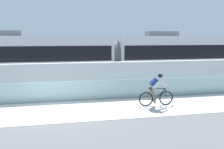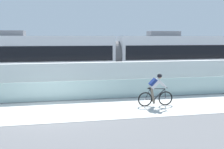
% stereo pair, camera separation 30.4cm
% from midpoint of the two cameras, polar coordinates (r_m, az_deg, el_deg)
% --- Properties ---
extents(ground_plane, '(200.00, 200.00, 0.00)m').
position_cam_midpoint_polar(ground_plane, '(11.13, -14.20, -8.72)').
color(ground_plane, slate).
extents(bike_path_deck, '(32.00, 3.20, 0.01)m').
position_cam_midpoint_polar(bike_path_deck, '(11.13, -14.20, -8.69)').
color(bike_path_deck, beige).
rests_on(bike_path_deck, ground).
extents(glass_parapet, '(32.00, 0.05, 1.03)m').
position_cam_midpoint_polar(glass_parapet, '(12.78, -13.68, -4.00)').
color(glass_parapet, silver).
rests_on(glass_parapet, ground).
extents(concrete_barrier_wall, '(32.00, 0.36, 1.83)m').
position_cam_midpoint_polar(concrete_barrier_wall, '(14.47, -13.28, -0.87)').
color(concrete_barrier_wall, white).
rests_on(concrete_barrier_wall, ground).
extents(tram_rail_near, '(32.00, 0.08, 0.01)m').
position_cam_midpoint_polar(tram_rail_near, '(17.07, -12.69, -2.46)').
color(tram_rail_near, '#595654').
rests_on(tram_rail_near, ground).
extents(tram_rail_far, '(32.00, 0.08, 0.01)m').
position_cam_midpoint_polar(tram_rail_far, '(18.48, -12.48, -1.58)').
color(tram_rail_far, '#595654').
rests_on(tram_rail_far, ground).
extents(tram, '(22.56, 2.54, 3.81)m').
position_cam_midpoint_polar(tram, '(17.83, 1.37, 4.38)').
color(tram, silver).
rests_on(tram, ground).
extents(cyclist_on_bike, '(1.77, 0.58, 1.61)m').
position_cam_midpoint_polar(cyclist_on_bike, '(11.64, 11.30, -3.76)').
color(cyclist_on_bike, black).
rests_on(cyclist_on_bike, ground).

